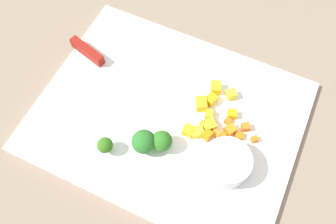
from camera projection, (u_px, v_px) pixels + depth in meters
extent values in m
plane|color=gray|center=(168.00, 117.00, 0.64)|extent=(4.00, 4.00, 0.00)
cube|color=white|center=(168.00, 116.00, 0.64)|extent=(0.46, 0.36, 0.01)
cylinder|color=#B5B3BF|center=(226.00, 163.00, 0.57)|extent=(0.08, 0.08, 0.04)
cube|color=silver|center=(162.00, 110.00, 0.63)|extent=(0.15, 0.06, 0.00)
cube|color=maroon|center=(87.00, 51.00, 0.68)|extent=(0.08, 0.04, 0.02)
cube|color=orange|center=(246.00, 127.00, 0.61)|extent=(0.02, 0.02, 0.01)
cube|color=orange|center=(239.00, 136.00, 0.61)|extent=(0.02, 0.02, 0.01)
cube|color=orange|center=(222.00, 137.00, 0.61)|extent=(0.01, 0.01, 0.01)
cube|color=orange|center=(228.00, 121.00, 0.62)|extent=(0.01, 0.01, 0.01)
cube|color=orange|center=(254.00, 139.00, 0.60)|extent=(0.01, 0.01, 0.01)
cube|color=orange|center=(212.00, 125.00, 0.62)|extent=(0.01, 0.01, 0.01)
cube|color=orange|center=(204.00, 125.00, 0.62)|extent=(0.02, 0.01, 0.01)
cube|color=orange|center=(215.00, 135.00, 0.61)|extent=(0.02, 0.02, 0.01)
cube|color=orange|center=(207.00, 135.00, 0.60)|extent=(0.02, 0.02, 0.02)
cube|color=orange|center=(230.00, 130.00, 0.61)|extent=(0.02, 0.02, 0.02)
cube|color=yellow|center=(209.00, 114.00, 0.62)|extent=(0.02, 0.02, 0.01)
cube|color=yellow|center=(201.00, 104.00, 0.63)|extent=(0.03, 0.03, 0.02)
cube|color=yellow|center=(216.00, 88.00, 0.65)|extent=(0.02, 0.03, 0.02)
cube|color=yellow|center=(188.00, 131.00, 0.61)|extent=(0.02, 0.02, 0.02)
cube|color=yellow|center=(197.00, 132.00, 0.61)|extent=(0.03, 0.03, 0.02)
cube|color=yellow|center=(211.00, 99.00, 0.64)|extent=(0.02, 0.02, 0.02)
cube|color=yellow|center=(209.00, 125.00, 0.61)|extent=(0.03, 0.03, 0.02)
cube|color=yellow|center=(232.00, 114.00, 0.62)|extent=(0.02, 0.02, 0.01)
cube|color=yellow|center=(231.00, 94.00, 0.64)|extent=(0.02, 0.02, 0.02)
cylinder|color=#8ABA58|center=(144.00, 146.00, 0.60)|extent=(0.01, 0.01, 0.01)
sphere|color=#276D27|center=(144.00, 142.00, 0.58)|extent=(0.04, 0.04, 0.04)
cylinder|color=#8AAF61|center=(106.00, 148.00, 0.59)|extent=(0.01, 0.01, 0.01)
sphere|color=#316B1C|center=(105.00, 145.00, 0.58)|extent=(0.03, 0.03, 0.03)
cylinder|color=#85BF69|center=(162.00, 145.00, 0.60)|extent=(0.01, 0.01, 0.01)
sphere|color=#2B6D20|center=(162.00, 141.00, 0.58)|extent=(0.04, 0.04, 0.04)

